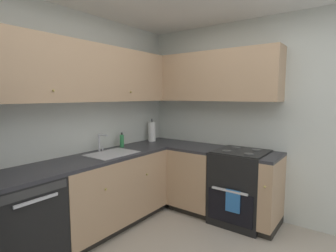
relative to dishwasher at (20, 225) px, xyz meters
name	(u,v)px	position (x,y,z in m)	size (l,w,h in m)	color
wall_back	(58,123)	(0.60, 0.33, 0.84)	(3.64, 0.05, 2.54)	silver
wall_right	(271,120)	(2.40, -1.48, 0.84)	(0.05, 3.66, 2.54)	silver
dishwasher	(20,225)	(0.00, 0.00, 0.00)	(0.60, 0.63, 0.86)	black
lower_cabinets_back	(110,191)	(1.04, 0.00, 0.00)	(1.47, 0.62, 0.86)	tan
countertop_back	(109,155)	(1.04, 0.00, 0.44)	(2.67, 0.60, 0.04)	#2D2D33
lower_cabinets_right	(210,182)	(2.08, -0.80, 0.00)	(0.62, 1.38, 0.86)	tan
countertop_right	(210,149)	(2.07, -0.80, 0.44)	(0.60, 1.38, 0.03)	#2D2D33
oven_range	(241,186)	(2.09, -1.22, 0.02)	(0.68, 0.62, 1.04)	black
upper_cabinets_back	(87,73)	(0.88, 0.14, 1.40)	(2.35, 0.34, 0.65)	tan
upper_cabinets_right	(207,77)	(2.21, -0.66, 1.40)	(0.32, 1.92, 0.65)	tan
sink	(112,157)	(1.06, -0.03, 0.42)	(0.56, 0.40, 0.10)	#B7B7BC
faucet	(101,141)	(1.07, 0.18, 0.59)	(0.07, 0.16, 0.22)	silver
soap_bottle	(122,141)	(1.42, 0.18, 0.55)	(0.06, 0.06, 0.20)	#338C4C
paper_towel_roll	(152,132)	(2.03, 0.16, 0.61)	(0.11, 0.11, 0.35)	white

